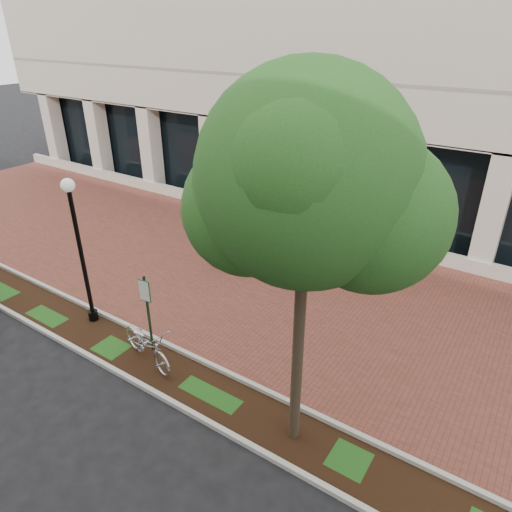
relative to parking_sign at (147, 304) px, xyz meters
The scene contains 13 objects.
ground 5.07m from the parking_sign, 84.72° to the left, with size 120.00×120.00×0.00m, color black.
brick_plaza 5.07m from the parking_sign, 84.72° to the left, with size 40.00×9.00×0.01m, color brown.
planting_strip 1.58m from the parking_sign, 43.14° to the right, with size 40.00×1.50×0.01m, color black.
curb_plaza_side 1.51m from the parking_sign, 36.57° to the left, with size 40.00×0.12×0.12m, color beige.
curb_street_side 1.88m from the parking_sign, 69.08° to the right, with size 40.00×0.12×0.12m, color beige.
parking_sign is the anchor object (origin of this frame).
lamppost 2.66m from the parking_sign, behind, with size 0.36×0.36×4.34m.
street_tree 6.12m from the parking_sign, ahead, with size 4.32×3.60×7.50m.
locked_bicycle 1.01m from the parking_sign, 56.26° to the right, with size 0.74×2.11×1.11m, color silver.
pedestrian_left 4.93m from the parking_sign, 105.01° to the left, with size 0.71×0.47×1.96m, color #2B2B30.
pedestrian_mid 5.70m from the parking_sign, 86.74° to the left, with size 0.89×0.70×1.84m, color #7F9FBE.
pedestrian_right 6.77m from the parking_sign, 72.73° to the left, with size 0.92×0.60×1.87m, color #252428.
bollard 8.10m from the parking_sign, 57.96° to the left, with size 0.12×0.12×0.88m.
Camera 1 is at (7.28, -11.42, 7.87)m, focal length 32.00 mm.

